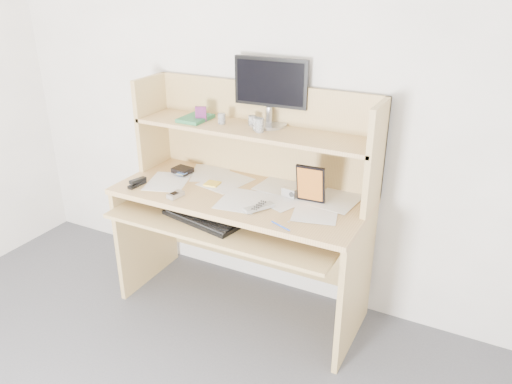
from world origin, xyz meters
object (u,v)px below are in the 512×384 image
at_px(keyboard, 201,218).
at_px(monitor, 270,90).
at_px(game_case, 311,184).
at_px(tv_remote, 259,207).
at_px(desk, 247,197).

relative_size(keyboard, monitor, 1.11).
bearing_deg(game_case, monitor, 145.04).
height_order(tv_remote, game_case, game_case).
bearing_deg(desk, monitor, 73.78).
relative_size(keyboard, tv_remote, 2.83).
bearing_deg(keyboard, game_case, 38.82).
xyz_separation_m(desk, keyboard, (-0.12, -0.29, -0.03)).
distance_m(desk, monitor, 0.61).
bearing_deg(tv_remote, desk, 160.72).
bearing_deg(tv_remote, keyboard, -136.09).
bearing_deg(game_case, tv_remote, -140.29).
distance_m(tv_remote, game_case, 0.29).
bearing_deg(tv_remote, monitor, 138.88).
relative_size(keyboard, game_case, 2.23).
relative_size(tv_remote, game_case, 0.79).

